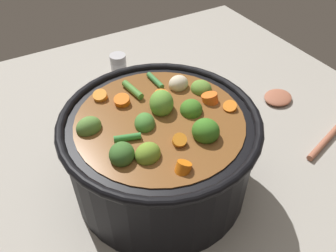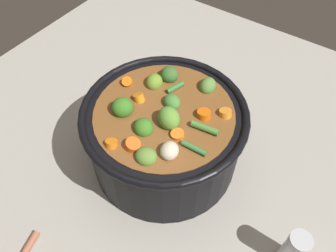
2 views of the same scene
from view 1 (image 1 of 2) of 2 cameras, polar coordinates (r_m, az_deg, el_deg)
The scene contains 4 objects.
ground_plane at distance 0.60m, azimuth -1.18°, elevation -9.30°, with size 1.10×1.10×0.00m, color #9E998E.
cooking_pot at distance 0.54m, azimuth -1.29°, elevation -4.09°, with size 0.30×0.30×0.17m.
wooden_spoon at distance 0.78m, azimuth 21.55°, elevation 2.74°, with size 0.24×0.21×0.01m.
salt_shaker at distance 0.78m, azimuth -8.21°, elevation 8.95°, with size 0.04×0.04×0.09m.
Camera 1 is at (-0.17, -0.33, 0.47)m, focal length 36.11 mm.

